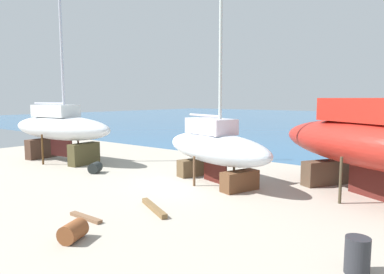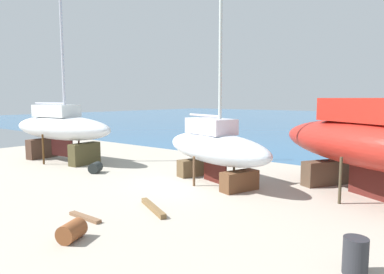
{
  "view_description": "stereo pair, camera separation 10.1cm",
  "coord_description": "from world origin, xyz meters",
  "px_view_note": "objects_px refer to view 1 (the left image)",
  "views": [
    {
      "loc": [
        10.55,
        -13.47,
        4.23
      ],
      "look_at": [
        -0.7,
        0.76,
        2.19
      ],
      "focal_mm": 32.33,
      "sensor_mm": 36.0,
      "label": 1
    },
    {
      "loc": [
        10.63,
        -13.41,
        4.23
      ],
      "look_at": [
        -0.7,
        0.76,
        2.19
      ],
      "focal_mm": 32.33,
      "sensor_mm": 36.0,
      "label": 2
    }
  ],
  "objects_px": {
    "worker": "(344,156)",
    "barrel_rust_far": "(73,231)",
    "sailboat_small_center": "(375,142)",
    "barrel_tipped_center": "(357,255)",
    "barrel_by_slipway": "(95,168)",
    "sailboat_large_starboard": "(215,147)",
    "sailboat_far_slipway": "(60,127)"
  },
  "relations": [
    {
      "from": "sailboat_far_slipway",
      "to": "barrel_tipped_center",
      "type": "relative_size",
      "value": 18.11
    },
    {
      "from": "barrel_tipped_center",
      "to": "barrel_by_slipway",
      "type": "bearing_deg",
      "value": 168.27
    },
    {
      "from": "sailboat_far_slipway",
      "to": "barrel_rust_far",
      "type": "distance_m",
      "value": 14.36
    },
    {
      "from": "barrel_rust_far",
      "to": "barrel_by_slipway",
      "type": "height_order",
      "value": "barrel_by_slipway"
    },
    {
      "from": "sailboat_small_center",
      "to": "barrel_tipped_center",
      "type": "distance_m",
      "value": 7.58
    },
    {
      "from": "sailboat_small_center",
      "to": "barrel_by_slipway",
      "type": "distance_m",
      "value": 14.24
    },
    {
      "from": "sailboat_small_center",
      "to": "worker",
      "type": "bearing_deg",
      "value": 144.06
    },
    {
      "from": "sailboat_large_starboard",
      "to": "barrel_tipped_center",
      "type": "height_order",
      "value": "sailboat_large_starboard"
    },
    {
      "from": "sailboat_small_center",
      "to": "sailboat_far_slipway",
      "type": "relative_size",
      "value": 1.12
    },
    {
      "from": "sailboat_large_starboard",
      "to": "barrel_by_slipway",
      "type": "height_order",
      "value": "sailboat_large_starboard"
    },
    {
      "from": "sailboat_far_slipway",
      "to": "worker",
      "type": "xyz_separation_m",
      "value": [
        15.75,
        9.1,
        -1.47
      ]
    },
    {
      "from": "sailboat_large_starboard",
      "to": "barrel_by_slipway",
      "type": "xyz_separation_m",
      "value": [
        -6.58,
        -2.4,
        -1.49
      ]
    },
    {
      "from": "sailboat_large_starboard",
      "to": "barrel_tipped_center",
      "type": "xyz_separation_m",
      "value": [
        7.92,
        -5.41,
        -1.34
      ]
    },
    {
      "from": "barrel_rust_far",
      "to": "barrel_tipped_center",
      "type": "bearing_deg",
      "value": 24.02
    },
    {
      "from": "worker",
      "to": "barrel_rust_far",
      "type": "bearing_deg",
      "value": -160.96
    },
    {
      "from": "sailboat_large_starboard",
      "to": "barrel_by_slipway",
      "type": "distance_m",
      "value": 7.16
    },
    {
      "from": "sailboat_far_slipway",
      "to": "sailboat_small_center",
      "type": "bearing_deg",
      "value": 4.32
    },
    {
      "from": "sailboat_small_center",
      "to": "barrel_by_slipway",
      "type": "bearing_deg",
      "value": -133.04
    },
    {
      "from": "sailboat_large_starboard",
      "to": "worker",
      "type": "relative_size",
      "value": 7.1
    },
    {
      "from": "worker",
      "to": "sailboat_small_center",
      "type": "bearing_deg",
      "value": -124.45
    },
    {
      "from": "sailboat_large_starboard",
      "to": "barrel_tipped_center",
      "type": "distance_m",
      "value": 9.69
    },
    {
      "from": "sailboat_small_center",
      "to": "sailboat_far_slipway",
      "type": "distance_m",
      "value": 18.68
    },
    {
      "from": "barrel_by_slipway",
      "to": "sailboat_small_center",
      "type": "bearing_deg",
      "value": 17.52
    },
    {
      "from": "barrel_rust_far",
      "to": "barrel_by_slipway",
      "type": "relative_size",
      "value": 1.08
    },
    {
      "from": "worker",
      "to": "barrel_by_slipway",
      "type": "distance_m",
      "value": 14.71
    },
    {
      "from": "sailboat_large_starboard",
      "to": "sailboat_small_center",
      "type": "bearing_deg",
      "value": 32.99
    },
    {
      "from": "worker",
      "to": "barrel_tipped_center",
      "type": "height_order",
      "value": "worker"
    },
    {
      "from": "barrel_by_slipway",
      "to": "barrel_tipped_center",
      "type": "bearing_deg",
      "value": -11.73
    },
    {
      "from": "worker",
      "to": "barrel_by_slipway",
      "type": "bearing_deg",
      "value": 163.65
    },
    {
      "from": "sailboat_small_center",
      "to": "barrel_rust_far",
      "type": "bearing_deg",
      "value": -90.62
    },
    {
      "from": "barrel_by_slipway",
      "to": "sailboat_far_slipway",
      "type": "bearing_deg",
      "value": 170.0
    },
    {
      "from": "sailboat_small_center",
      "to": "sailboat_large_starboard",
      "type": "xyz_separation_m",
      "value": [
        -6.85,
        -1.84,
        -0.61
      ]
    }
  ]
}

